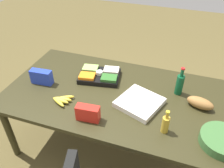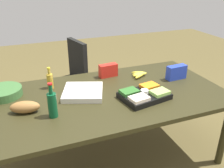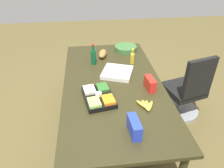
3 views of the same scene
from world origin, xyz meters
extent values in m
plane|color=brown|center=(0.00, 0.00, 0.00)|extent=(10.00, 10.00, 0.00)
cube|color=#2D2A15|center=(0.00, 0.00, 0.73)|extent=(2.29, 1.18, 0.04)
cylinder|color=#2D2A15|center=(1.06, -0.50, 0.35)|extent=(0.07, 0.07, 0.71)
cylinder|color=#2D2A15|center=(1.06, 0.50, 0.35)|extent=(0.07, 0.07, 0.71)
cylinder|color=gray|center=(0.22, -1.05, 0.03)|extent=(0.56, 0.56, 0.05)
cylinder|color=gray|center=(0.22, -1.05, 0.22)|extent=(0.06, 0.06, 0.35)
cube|color=black|center=(0.22, -1.05, 0.40)|extent=(0.59, 0.59, 0.09)
cube|color=black|center=(0.00, -1.11, 0.72)|extent=(0.17, 0.43, 0.55)
ellipsoid|color=olive|center=(0.72, 0.06, 0.80)|extent=(0.26, 0.17, 0.10)
cylinder|color=#396632|center=(0.89, -0.32, 0.78)|extent=(0.43, 0.43, 0.08)
cylinder|color=gold|center=(0.46, -0.33, 0.82)|extent=(0.08, 0.08, 0.15)
cylinder|color=gold|center=(0.46, -0.33, 0.92)|extent=(0.03, 0.03, 0.06)
cylinder|color=gold|center=(0.46, -0.33, 0.96)|extent=(0.04, 0.04, 0.01)
cube|color=silver|center=(0.19, -0.08, 0.77)|extent=(0.46, 0.46, 0.05)
cube|color=#233DBB|center=(-0.84, -0.08, 0.82)|extent=(0.23, 0.10, 0.15)
cube|color=black|center=(-0.31, 0.19, 0.77)|extent=(0.47, 0.37, 0.05)
cube|color=orange|center=(-0.41, 0.10, 0.81)|extent=(0.18, 0.15, 0.03)
cube|color=#2D6426|center=(-0.18, 0.14, 0.81)|extent=(0.18, 0.15, 0.03)
cube|color=#96C65C|center=(-0.44, 0.25, 0.81)|extent=(0.18, 0.15, 0.03)
cube|color=beige|center=(-0.21, 0.28, 0.81)|extent=(0.18, 0.15, 0.03)
cylinder|color=white|center=(-0.31, 0.19, 0.81)|extent=(0.08, 0.08, 0.04)
cube|color=red|center=(-0.18, -0.41, 0.82)|extent=(0.21, 0.10, 0.14)
ellipsoid|color=gold|center=(-0.52, -0.32, 0.77)|extent=(0.17, 0.11, 0.04)
ellipsoid|color=gold|center=(-0.51, -0.29, 0.77)|extent=(0.17, 0.05, 0.04)
ellipsoid|color=yellow|center=(-0.50, -0.27, 0.77)|extent=(0.17, 0.05, 0.04)
ellipsoid|color=yellow|center=(-0.49, -0.24, 0.77)|extent=(0.16, 0.12, 0.04)
cylinder|color=#0E4B28|center=(0.51, 0.20, 0.85)|extent=(0.08, 0.08, 0.20)
cylinder|color=#0E4B28|center=(0.51, 0.20, 0.99)|extent=(0.03, 0.03, 0.08)
cylinder|color=red|center=(0.51, 0.20, 1.03)|extent=(0.04, 0.04, 0.01)
camera|label=1|loc=(0.47, -1.66, 2.17)|focal=36.81mm
camera|label=2|loc=(0.66, 1.89, 1.79)|focal=38.33mm
camera|label=3|loc=(-2.15, 0.27, 2.15)|focal=34.29mm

